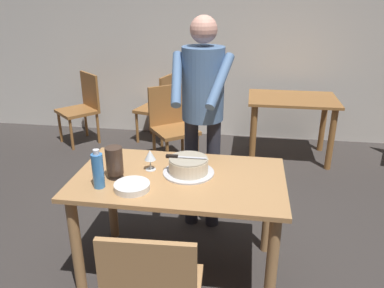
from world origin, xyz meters
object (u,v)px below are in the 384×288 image
hurricane_lamp (115,162)px  wine_glass_near (150,156)px  plate_stack (132,186)px  background_chair_1 (172,124)px  person_cutting_cake (203,103)px  background_chair_0 (82,106)px  cake_knife (178,157)px  background_chair_3 (160,105)px  cake_on_platter (189,166)px  background_table (291,111)px  main_dining_table (180,194)px  water_bottle (98,170)px

hurricane_lamp → wine_glass_near: bearing=36.8°
plate_stack → background_chair_1: background_chair_1 is taller
wine_glass_near → person_cutting_cake: (0.28, 0.54, 0.22)m
person_cutting_cake → background_chair_0: bearing=136.6°
cake_knife → background_chair_3: size_ratio=0.30×
cake_on_platter → person_cutting_cake: bearing=87.9°
cake_on_platter → background_chair_3: bearing=107.6°
background_table → background_chair_0: background_chair_0 is taller
main_dining_table → hurricane_lamp: (-0.41, -0.07, 0.24)m
main_dining_table → background_chair_0: bearing=126.7°
wine_glass_near → background_chair_1: bearing=97.0°
wine_glass_near → water_bottle: bearing=-131.3°
cake_on_platter → water_bottle: bearing=-152.2°
cake_on_platter → background_chair_0: background_chair_0 is taller
main_dining_table → wine_glass_near: wine_glass_near is taller
person_cutting_cake → background_chair_1: (-0.49, 1.17, -0.58)m
cake_on_platter → background_chair_3: 2.55m
cake_on_platter → water_bottle: water_bottle is taller
background_chair_0 → background_chair_1: (1.30, -0.52, 0.00)m
wine_glass_near → background_chair_3: size_ratio=0.16×
main_dining_table → water_bottle: size_ratio=5.48×
main_dining_table → person_cutting_cake: 0.76m
cake_on_platter → person_cutting_cake: (0.02, 0.55, 0.27)m
main_dining_table → background_chair_3: bearing=106.1°
hurricane_lamp → background_chair_0: size_ratio=0.23×
main_dining_table → person_cutting_cake: (0.07, 0.61, 0.45)m
background_table → cake_knife: bearing=-113.9°
person_cutting_cake → water_bottle: bearing=-123.0°
plate_stack → person_cutting_cake: bearing=68.4°
plate_stack → person_cutting_cake: 0.93m
person_cutting_cake → background_chair_1: size_ratio=1.91×
background_table → water_bottle: bearing=-120.0°
water_bottle → background_chair_1: (0.04, 1.99, -0.37)m
main_dining_table → background_chair_0: (-1.72, 2.30, -0.13)m
background_table → background_chair_0: (-2.63, 0.12, -0.09)m
hurricane_lamp → background_chair_0: bearing=118.9°
cake_on_platter → plate_stack: 0.41m
person_cutting_cake → background_chair_1: person_cutting_cake is taller
water_bottle → background_table: bearing=60.0°
cake_on_platter → background_table: cake_on_platter is taller
water_bottle → cake_on_platter: bearing=27.8°
water_bottle → main_dining_table: bearing=24.8°
background_chair_3 → hurricane_lamp: bearing=-83.1°
background_chair_0 → plate_stack: bearing=-59.8°
cake_knife → person_cutting_cake: bearing=80.5°
person_cutting_cake → background_table: size_ratio=1.72×
cake_knife → hurricane_lamp: 0.41m
wine_glass_near → background_table: wine_glass_near is taller
main_dining_table → background_chair_3: background_chair_3 is taller
background_table → background_chair_1: background_chair_1 is taller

